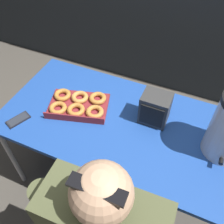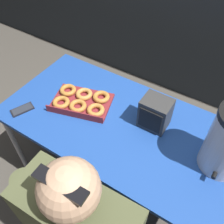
{
  "view_description": "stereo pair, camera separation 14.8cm",
  "coord_description": "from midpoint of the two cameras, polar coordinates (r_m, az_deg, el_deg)",
  "views": [
    {
      "loc": [
        0.3,
        -0.91,
        1.86
      ],
      "look_at": [
        -0.1,
        0.0,
        0.76
      ],
      "focal_mm": 40.0,
      "sensor_mm": 36.0,
      "label": 1
    },
    {
      "loc": [
        0.43,
        -0.84,
        1.86
      ],
      "look_at": [
        -0.1,
        0.0,
        0.76
      ],
      "focal_mm": 40.0,
      "sensor_mm": 36.0,
      "label": 2
    }
  ],
  "objects": [
    {
      "name": "donut_box",
      "position": [
        1.6,
        -10.38,
        1.54
      ],
      "size": [
        0.43,
        0.35,
        0.05
      ],
      "rotation": [
        0.0,
        0.0,
        0.28
      ],
      "color": "maroon",
      "rests_on": "folding_table"
    },
    {
      "name": "space_heater",
      "position": [
        1.46,
        6.96,
        0.66
      ],
      "size": [
        0.16,
        0.14,
        0.19
      ],
      "color": "#333333",
      "rests_on": "folding_table"
    },
    {
      "name": "cell_phone",
      "position": [
        1.64,
        -23.11,
        -1.77
      ],
      "size": [
        0.12,
        0.15,
        0.01
      ],
      "rotation": [
        0.0,
        0.0,
        -0.41
      ],
      "color": "black",
      "rests_on": "folding_table"
    },
    {
      "name": "folding_table",
      "position": [
        1.53,
        0.7,
        -3.84
      ],
      "size": [
        1.56,
        0.75,
        0.7
      ],
      "color": "#1E479E",
      "rests_on": "ground"
    },
    {
      "name": "ground_plane",
      "position": [
        2.09,
        0.53,
        -15.18
      ],
      "size": [
        12.0,
        12.0,
        0.0
      ],
      "primitive_type": "plane",
      "color": "#4C473F"
    }
  ]
}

